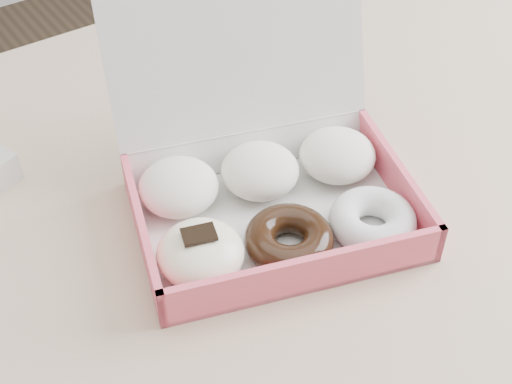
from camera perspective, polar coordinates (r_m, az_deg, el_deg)
table at (r=0.94m, az=1.51°, el=0.16°), size 1.20×0.80×0.75m
donut_box at (r=0.78m, az=0.83°, el=0.32°), size 0.37×0.35×0.21m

